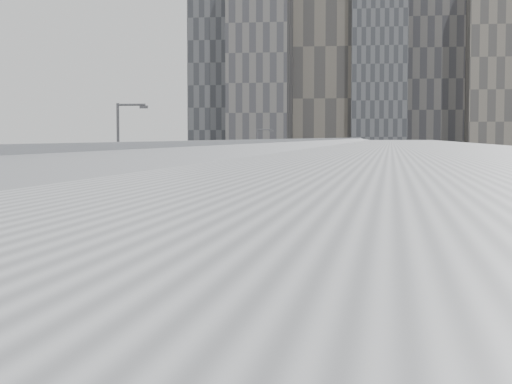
% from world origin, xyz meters
% --- Properties ---
extents(sidewalk, '(10.00, 170.00, 0.12)m').
position_xyz_m(sidewalk, '(9.00, 55.00, 0.06)').
color(sidewalk, gray).
rests_on(sidewalk, ground).
extents(lane_line, '(0.12, 160.00, 0.02)m').
position_xyz_m(lane_line, '(-1.50, 55.00, 0.01)').
color(lane_line, gold).
rests_on(lane_line, ground).
extents(depot, '(12.45, 160.40, 7.20)m').
position_xyz_m(depot, '(12.99, 55.00, 3.51)').
color(depot, gray).
rests_on(depot, ground).
extents(skyline, '(145.00, 64.00, 120.00)m').
position_xyz_m(skyline, '(-2.90, 324.16, 50.85)').
color(skyline, slate).
rests_on(skyline, ground).
extents(bus_1, '(3.13, 13.23, 3.84)m').
position_xyz_m(bus_1, '(1.86, 19.95, 1.62)').
color(bus_1, black).
rests_on(bus_1, ground).
extents(bus_2, '(3.11, 12.76, 3.70)m').
position_xyz_m(bus_2, '(2.16, 32.80, 1.56)').
color(bus_2, silver).
rests_on(bus_2, ground).
extents(bus_3, '(3.31, 12.58, 3.64)m').
position_xyz_m(bus_3, '(2.00, 49.34, 1.53)').
color(bus_3, gray).
rests_on(bus_3, ground).
extents(bus_4, '(3.06, 12.94, 3.76)m').
position_xyz_m(bus_4, '(2.22, 61.09, 1.59)').
color(bus_4, '#B3B7BE').
rests_on(bus_4, ground).
extents(bus_5, '(3.76, 13.10, 3.78)m').
position_xyz_m(bus_5, '(2.66, 76.40, 1.59)').
color(bus_5, black).
rests_on(bus_5, ground).
extents(bus_6, '(3.62, 12.25, 3.53)m').
position_xyz_m(bus_6, '(2.59, 88.72, 1.49)').
color(bus_6, silver).
rests_on(bus_6, ground).
extents(bus_7, '(3.16, 12.16, 3.52)m').
position_xyz_m(bus_7, '(2.23, 105.35, 1.48)').
color(bus_7, slate).
rests_on(bus_7, ground).
extents(bus_8, '(3.72, 12.81, 3.69)m').
position_xyz_m(bus_8, '(1.70, 119.28, 1.56)').
color(bus_8, '#AFB2BA').
rests_on(bus_8, ground).
extents(bus_9, '(3.04, 12.86, 3.74)m').
position_xyz_m(bus_9, '(2.45, 131.64, 1.58)').
color(bus_9, '#162033').
rests_on(bus_9, ground).
extents(tree_0, '(2.19, 2.19, 4.08)m').
position_xyz_m(tree_0, '(5.71, 11.15, 2.97)').
color(tree_0, black).
rests_on(tree_0, ground).
extents(tree_1, '(2.52, 2.52, 4.23)m').
position_xyz_m(tree_1, '(5.39, 31.32, 2.96)').
color(tree_1, black).
rests_on(tree_1, ground).
extents(tree_2, '(2.48, 2.48, 4.21)m').
position_xyz_m(tree_2, '(5.44, 52.09, 2.96)').
color(tree_2, black).
rests_on(tree_2, ground).
extents(tree_3, '(1.02, 1.02, 4.08)m').
position_xyz_m(tree_3, '(6.29, 82.04, 3.40)').
color(tree_3, black).
rests_on(tree_3, ground).
extents(tree_4, '(1.41, 1.41, 3.66)m').
position_xyz_m(tree_4, '(6.10, 105.65, 2.91)').
color(tree_4, black).
rests_on(tree_4, ground).
extents(street_lamp_near, '(2.04, 0.22, 9.43)m').
position_xyz_m(street_lamp_near, '(-4.68, 41.84, 5.41)').
color(street_lamp_near, '#59595E').
rests_on(street_lamp_near, ground).
extents(street_lamp_far, '(2.04, 0.22, 8.29)m').
position_xyz_m(street_lamp_far, '(-3.54, 91.68, 4.83)').
color(street_lamp_far, '#59595E').
rests_on(street_lamp_far, ground).
extents(shipping_container, '(4.02, 6.78, 2.65)m').
position_xyz_m(shipping_container, '(-5.37, 107.25, 1.33)').
color(shipping_container, '#123D23').
rests_on(shipping_container, ground).
extents(suv, '(3.48, 6.10, 1.60)m').
position_xyz_m(suv, '(-5.11, 133.44, 0.80)').
color(suv, black).
rests_on(suv, ground).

